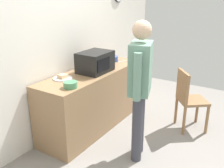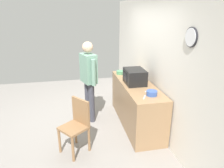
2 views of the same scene
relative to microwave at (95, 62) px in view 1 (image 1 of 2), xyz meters
name	(u,v)px [view 1 (image 1 of 2)]	position (x,y,z in m)	size (l,w,h in m)	color
ground_plane	(158,158)	(-0.26, -1.17, -1.06)	(6.00, 6.00, 0.00)	gray
back_wall	(60,46)	(-0.25, 0.43, 0.24)	(5.40, 0.13, 2.60)	silver
kitchen_counter	(94,99)	(0.00, 0.05, -0.61)	(1.97, 0.62, 0.91)	#93704C
microwave	(95,62)	(0.00, 0.00, 0.00)	(0.50, 0.39, 0.30)	black
sandwich_plate	(63,78)	(-0.51, 0.18, -0.13)	(0.26, 0.26, 0.07)	white
salad_bowl	(70,85)	(-0.71, -0.13, -0.11)	(0.17, 0.17, 0.08)	#4C8E60
cereal_bowl	(113,59)	(0.66, 0.11, -0.11)	(0.19, 0.19, 0.08)	#33519E
fork_utensil	(122,61)	(0.72, -0.05, -0.15)	(0.17, 0.02, 0.01)	silver
spoon_utensil	(105,64)	(0.45, 0.12, -0.15)	(0.17, 0.02, 0.01)	silver
person_standing	(140,82)	(-0.34, -0.90, -0.04)	(0.56, 0.35, 1.75)	#3B3C47
wooden_chair	(188,98)	(0.69, -1.22, -0.54)	(0.56, 0.56, 0.94)	olive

